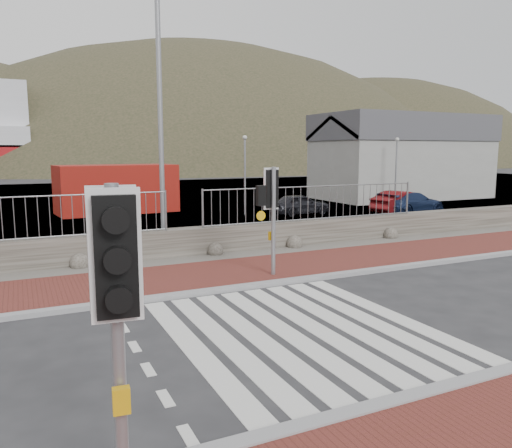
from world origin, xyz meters
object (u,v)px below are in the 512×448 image
shipping_container (117,189)px  car_a (300,204)px  traffic_signal_near (115,279)px  car_b (401,202)px  car_c (412,202)px  streetlight (164,93)px  traffic_signal_far (272,198)px

shipping_container → car_a: size_ratio=1.91×
traffic_signal_near → car_b: 24.19m
car_b → car_c: (0.62, -0.16, -0.03)m
shipping_container → car_c: shipping_container is taller
traffic_signal_near → car_c: bearing=47.1°
shipping_container → car_b: shipping_container is taller
streetlight → car_a: streetlight is taller
streetlight → car_c: size_ratio=2.31×
shipping_container → car_b: bearing=-32.6°
shipping_container → car_a: bearing=-36.9°
shipping_container → streetlight: bearing=-98.2°
streetlight → shipping_container: streetlight is taller
shipping_container → traffic_signal_near: bearing=-106.0°
traffic_signal_near → car_a: size_ratio=0.95×
traffic_signal_far → car_c: size_ratio=0.74×
car_a → car_c: car_c is taller
traffic_signal_near → car_c: traffic_signal_near is taller
traffic_signal_near → streetlight: size_ratio=0.33×
streetlight → traffic_signal_far: bearing=-89.2°
car_b → car_c: car_b is taller
car_a → car_c: size_ratio=0.82×
traffic_signal_near → traffic_signal_far: size_ratio=1.05×
traffic_signal_near → streetlight: bearing=78.4°
streetlight → shipping_container: (0.44, 11.65, -3.87)m
traffic_signal_far → car_c: bearing=-145.3°
traffic_signal_near → car_c: 24.54m
traffic_signal_near → shipping_container: bearing=85.9°
car_a → traffic_signal_near: bearing=142.4°
traffic_signal_far → car_b: (12.53, 9.22, -1.53)m
traffic_signal_far → car_a: traffic_signal_far is taller
traffic_signal_far → car_c: traffic_signal_far is taller
car_c → car_b: bearing=69.1°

